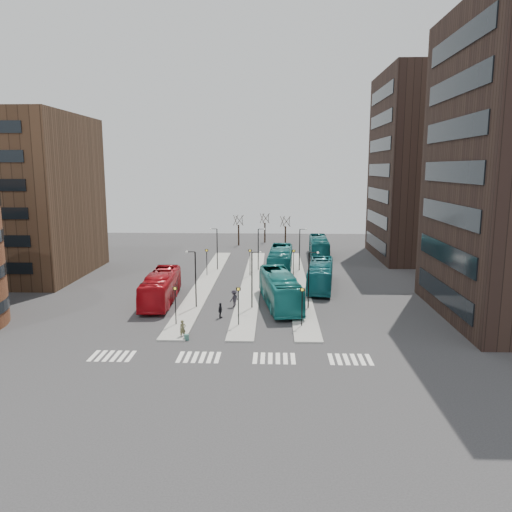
{
  "coord_description": "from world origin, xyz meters",
  "views": [
    {
      "loc": [
        4.99,
        -33.5,
        14.91
      ],
      "look_at": [
        2.87,
        22.21,
        5.0
      ],
      "focal_mm": 35.0,
      "sensor_mm": 36.0,
      "label": 1
    }
  ],
  "objects_px": {
    "teal_bus_a": "(280,289)",
    "commuter_b": "(220,310)",
    "teal_bus_c": "(320,275)",
    "teal_bus_d": "(319,247)",
    "commuter_a": "(169,296)",
    "traveller": "(183,329)",
    "commuter_c": "(234,298)",
    "red_bus": "(161,287)",
    "teal_bus_b": "(280,261)",
    "suitcase": "(186,337)"
  },
  "relations": [
    {
      "from": "teal_bus_d",
      "to": "traveller",
      "type": "distance_m",
      "value": 44.3
    },
    {
      "from": "teal_bus_c",
      "to": "commuter_a",
      "type": "relative_size",
      "value": 6.87
    },
    {
      "from": "commuter_a",
      "to": "commuter_b",
      "type": "relative_size",
      "value": 1.12
    },
    {
      "from": "suitcase",
      "to": "commuter_b",
      "type": "bearing_deg",
      "value": 59.36
    },
    {
      "from": "teal_bus_b",
      "to": "commuter_a",
      "type": "xyz_separation_m",
      "value": [
        -12.42,
        -16.76,
        -0.96
      ]
    },
    {
      "from": "traveller",
      "to": "commuter_a",
      "type": "height_order",
      "value": "commuter_a"
    },
    {
      "from": "commuter_b",
      "to": "red_bus",
      "type": "bearing_deg",
      "value": 66.4
    },
    {
      "from": "teal_bus_c",
      "to": "commuter_a",
      "type": "xyz_separation_m",
      "value": [
        -17.35,
        -8.14,
        -0.8
      ]
    },
    {
      "from": "suitcase",
      "to": "traveller",
      "type": "distance_m",
      "value": 0.96
    },
    {
      "from": "teal_bus_d",
      "to": "commuter_b",
      "type": "distance_m",
      "value": 37.81
    },
    {
      "from": "suitcase",
      "to": "commuter_c",
      "type": "bearing_deg",
      "value": 61.38
    },
    {
      "from": "teal_bus_c",
      "to": "red_bus",
      "type": "bearing_deg",
      "value": -150.65
    },
    {
      "from": "commuter_a",
      "to": "teal_bus_d",
      "type": "bearing_deg",
      "value": -141.08
    },
    {
      "from": "teal_bus_d",
      "to": "commuter_c",
      "type": "relative_size",
      "value": 6.7
    },
    {
      "from": "teal_bus_b",
      "to": "teal_bus_c",
      "type": "relative_size",
      "value": 1.1
    },
    {
      "from": "teal_bus_d",
      "to": "traveller",
      "type": "height_order",
      "value": "teal_bus_d"
    },
    {
      "from": "teal_bus_c",
      "to": "teal_bus_d",
      "type": "relative_size",
      "value": 0.98
    },
    {
      "from": "teal_bus_a",
      "to": "teal_bus_c",
      "type": "bearing_deg",
      "value": 49.5
    },
    {
      "from": "traveller",
      "to": "teal_bus_b",
      "type": "bearing_deg",
      "value": 42.28
    },
    {
      "from": "teal_bus_b",
      "to": "commuter_c",
      "type": "bearing_deg",
      "value": -103.43
    },
    {
      "from": "suitcase",
      "to": "commuter_c",
      "type": "height_order",
      "value": "commuter_c"
    },
    {
      "from": "teal_bus_d",
      "to": "traveller",
      "type": "bearing_deg",
      "value": -108.8
    },
    {
      "from": "teal_bus_c",
      "to": "commuter_a",
      "type": "height_order",
      "value": "teal_bus_c"
    },
    {
      "from": "red_bus",
      "to": "commuter_c",
      "type": "bearing_deg",
      "value": -12.62
    },
    {
      "from": "teal_bus_a",
      "to": "commuter_a",
      "type": "xyz_separation_m",
      "value": [
        -12.19,
        0.1,
        -0.93
      ]
    },
    {
      "from": "teal_bus_c",
      "to": "teal_bus_d",
      "type": "height_order",
      "value": "teal_bus_d"
    },
    {
      "from": "red_bus",
      "to": "commuter_a",
      "type": "xyz_separation_m",
      "value": [
        1.09,
        -0.68,
        -0.82
      ]
    },
    {
      "from": "teal_bus_b",
      "to": "teal_bus_d",
      "type": "distance_m",
      "value": 15.29
    },
    {
      "from": "suitcase",
      "to": "teal_bus_b",
      "type": "xyz_separation_m",
      "value": [
        8.49,
        28.37,
        1.58
      ]
    },
    {
      "from": "teal_bus_b",
      "to": "traveller",
      "type": "height_order",
      "value": "teal_bus_b"
    },
    {
      "from": "teal_bus_c",
      "to": "teal_bus_d",
      "type": "xyz_separation_m",
      "value": [
        1.74,
        22.38,
        0.03
      ]
    },
    {
      "from": "teal_bus_a",
      "to": "commuter_b",
      "type": "bearing_deg",
      "value": -149.19
    },
    {
      "from": "teal_bus_b",
      "to": "teal_bus_c",
      "type": "height_order",
      "value": "teal_bus_b"
    },
    {
      "from": "traveller",
      "to": "commuter_c",
      "type": "relative_size",
      "value": 0.87
    },
    {
      "from": "red_bus",
      "to": "commuter_c",
      "type": "height_order",
      "value": "red_bus"
    },
    {
      "from": "commuter_b",
      "to": "teal_bus_a",
      "type": "bearing_deg",
      "value": -36.25
    },
    {
      "from": "suitcase",
      "to": "commuter_c",
      "type": "relative_size",
      "value": 0.28
    },
    {
      "from": "teal_bus_c",
      "to": "traveller",
      "type": "height_order",
      "value": "teal_bus_c"
    },
    {
      "from": "teal_bus_a",
      "to": "commuter_b",
      "type": "relative_size",
      "value": 8.32
    },
    {
      "from": "teal_bus_b",
      "to": "commuter_b",
      "type": "relative_size",
      "value": 8.46
    },
    {
      "from": "teal_bus_a",
      "to": "commuter_b",
      "type": "height_order",
      "value": "teal_bus_a"
    },
    {
      "from": "teal_bus_b",
      "to": "commuter_c",
      "type": "height_order",
      "value": "teal_bus_b"
    },
    {
      "from": "commuter_a",
      "to": "commuter_b",
      "type": "height_order",
      "value": "commuter_a"
    },
    {
      "from": "teal_bus_a",
      "to": "teal_bus_d",
      "type": "height_order",
      "value": "teal_bus_a"
    },
    {
      "from": "teal_bus_b",
      "to": "commuter_c",
      "type": "distance_m",
      "value": 18.28
    },
    {
      "from": "teal_bus_b",
      "to": "traveller",
      "type": "bearing_deg",
      "value": -104.81
    },
    {
      "from": "suitcase",
      "to": "traveller",
      "type": "bearing_deg",
      "value": 111.55
    },
    {
      "from": "teal_bus_d",
      "to": "commuter_b",
      "type": "xyz_separation_m",
      "value": [
        -12.9,
        -35.53,
        -0.93
      ]
    },
    {
      "from": "red_bus",
      "to": "traveller",
      "type": "bearing_deg",
      "value": -71.4
    },
    {
      "from": "red_bus",
      "to": "teal_bus_d",
      "type": "distance_m",
      "value": 36.01
    }
  ]
}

